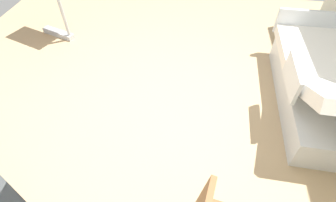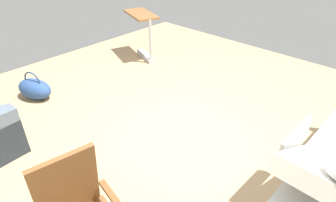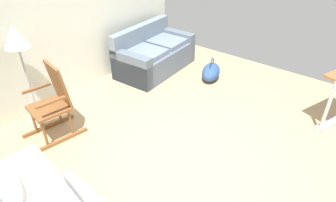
# 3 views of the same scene
# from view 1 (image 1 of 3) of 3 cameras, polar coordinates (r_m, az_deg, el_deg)

# --- Properties ---
(ground_plane) EXTENTS (6.55, 6.55, 0.00)m
(ground_plane) POSITION_cam_1_polar(r_m,az_deg,el_deg) (3.26, -2.54, 0.24)
(ground_plane) COLOR tan
(hospital_bed) EXTENTS (1.06, 2.09, 1.05)m
(hospital_bed) POSITION_cam_1_polar(r_m,az_deg,el_deg) (3.52, 31.35, 3.01)
(hospital_bed) COLOR silver
(hospital_bed) RESTS_ON ground
(overbed_table) EXTENTS (0.89, 0.65, 0.84)m
(overbed_table) POSITION_cam_1_polar(r_m,az_deg,el_deg) (4.64, -25.64, 18.95)
(overbed_table) COLOR #B2B5BA
(overbed_table) RESTS_ON ground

